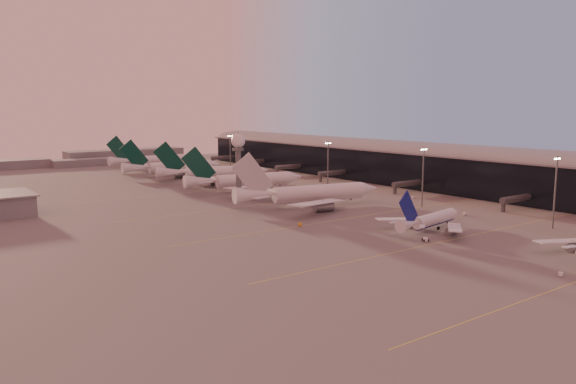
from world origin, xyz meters
TOP-DOWN VIEW (x-y plane):
  - ground at (0.00, 0.00)m, footprint 700.00×700.00m
  - taxiway_markings at (30.00, 56.00)m, footprint 180.00×185.25m
  - terminal at (107.88, 110.09)m, footprint 57.00×362.00m
  - radar_tower at (5.00, 120.00)m, footprint 6.40×6.40m
  - mast_a at (58.00, 0.00)m, footprint 3.60×0.56m
  - mast_b at (55.00, 55.00)m, footprint 3.60×0.56m
  - mast_c at (50.00, 110.00)m, footprint 3.60×0.56m
  - mast_d at (48.00, 200.00)m, footprint 3.60×0.56m
  - distant_horizon at (2.62, 325.14)m, footprint 165.00×37.50m
  - narrowbody_mid at (20.87, 22.31)m, footprint 39.66×31.37m
  - widebody_white at (17.71, 83.53)m, footprint 66.99×53.16m
  - greentail_a at (19.52, 136.83)m, footprint 63.17×50.59m
  - greentail_b at (23.58, 176.94)m, footprint 62.00×49.30m
  - greentail_c at (18.15, 217.38)m, footprint 63.54×51.18m
  - greentail_d at (26.32, 265.47)m, footprint 63.84×51.60m
  - gsv_truck_a at (5.93, -30.39)m, footprint 5.71×3.69m
  - gsv_tug_mid at (7.51, 13.36)m, footprint 4.67×4.02m
  - gsv_truck_b at (53.41, 32.32)m, footprint 6.37×2.71m
  - gsv_truck_c at (-9.78, 54.99)m, footprint 4.96×6.30m
  - gsv_catering_b at (68.60, 71.63)m, footprint 4.87×2.65m
  - gsv_tug_far at (26.18, 101.00)m, footprint 2.45×3.53m
  - gsv_tug_hangar at (39.80, 146.18)m, footprint 3.51×2.81m

SIDE VIEW (x-z plane):
  - ground at x=0.00m, z-range 0.00..0.00m
  - taxiway_markings at x=30.00m, z-range 0.00..0.02m
  - gsv_tug_hangar at x=39.80m, z-range 0.01..0.89m
  - gsv_tug_far at x=26.18m, z-range 0.01..0.94m
  - gsv_tug_mid at x=7.51m, z-range 0.02..1.16m
  - gsv_truck_a at x=5.93m, z-range 0.02..2.19m
  - gsv_truck_c at x=-9.78m, z-range 0.02..2.47m
  - gsv_truck_b at x=53.41m, z-range 0.03..2.54m
  - gsv_catering_b at x=68.60m, z-range 0.00..3.83m
  - narrowbody_mid at x=20.87m, z-range -4.65..10.98m
  - distant_horizon at x=2.62m, z-range -0.61..8.39m
  - greentail_c at x=18.15m, z-range -7.46..15.61m
  - greentail_a at x=19.52m, z-range -7.47..15.64m
  - greentail_d at x=26.32m, z-range -7.50..15.70m
  - greentail_b at x=23.58m, z-range -7.53..15.76m
  - widebody_white at x=17.71m, z-range -7.78..16.04m
  - terminal at x=107.88m, z-range -1.00..22.04m
  - mast_a at x=58.00m, z-range 1.24..26.24m
  - mast_b at x=55.00m, z-range 1.24..26.24m
  - mast_c at x=50.00m, z-range 1.24..26.24m
  - mast_d at x=48.00m, z-range 1.24..26.24m
  - radar_tower at x=5.00m, z-range 5.40..36.50m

